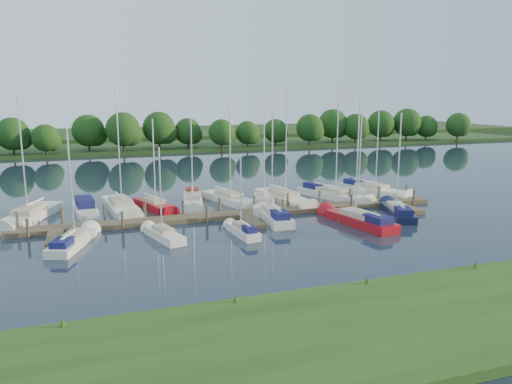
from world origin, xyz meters
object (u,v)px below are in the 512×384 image
object	(u,v)px
sailboat_n_0	(30,217)
motorboat	(85,209)
dock	(244,216)
sailboat_n_5	(229,200)
sailboat_s_2	(243,231)

from	to	relation	value
sailboat_n_0	motorboat	world-z (taller)	sailboat_n_0
dock	sailboat_n_5	distance (m)	6.75
sailboat_n_5	sailboat_s_2	size ratio (longest dim) A/B	1.60
motorboat	sailboat_n_5	world-z (taller)	sailboat_n_5
dock	motorboat	distance (m)	15.23
sailboat_s_2	sailboat_n_5	bearing A→B (deg)	73.54
motorboat	sailboat_s_2	size ratio (longest dim) A/B	0.97
motorboat	sailboat_n_5	size ratio (longest dim) A/B	0.60
sailboat_n_5	motorboat	bearing A→B (deg)	-16.19
dock	sailboat_s_2	bearing A→B (deg)	-108.98
sailboat_n_0	motorboat	size ratio (longest dim) A/B	1.85
sailboat_n_0	sailboat_n_5	xyz separation A→B (m)	(19.00, 1.21, -0.01)
sailboat_n_0	sailboat_n_5	bearing A→B (deg)	-156.01
dock	motorboat	world-z (taller)	motorboat
motorboat	sailboat_n_5	distance (m)	14.23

